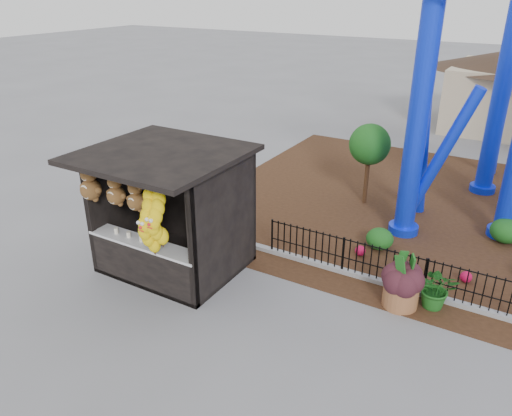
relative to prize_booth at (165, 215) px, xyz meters
The scene contains 7 objects.
ground 3.49m from the prize_booth, 16.59° to the right, with size 120.00×120.00×0.00m, color slate.
mulch_bed 10.09m from the prize_booth, 45.40° to the left, with size 18.00×12.00×0.02m, color #331E11.
curb 7.46m from the prize_booth, 16.72° to the left, with size 18.00×0.18×0.12m, color gray.
prize_booth is the anchor object (origin of this frame).
terracotta_planter 5.77m from the prize_booth, 15.07° to the left, with size 0.78×0.78×0.59m, color brown.
planter_foliage 5.66m from the prize_booth, 15.07° to the left, with size 0.70×0.70×0.64m, color #31131A.
potted_plant 6.46m from the prize_booth, 16.43° to the left, with size 0.90×0.78×1.00m, color #2B5719.
Camera 1 is at (4.40, -7.31, 6.63)m, focal length 35.00 mm.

